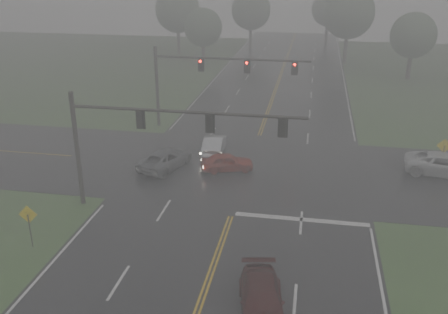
% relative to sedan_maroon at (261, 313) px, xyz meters
% --- Properties ---
extents(main_road, '(18.00, 160.00, 0.02)m').
position_rel_sedan_maroon_xyz_m(main_road, '(-2.98, 15.02, 0.00)').
color(main_road, black).
rests_on(main_road, ground).
extents(cross_street, '(120.00, 14.00, 0.02)m').
position_rel_sedan_maroon_xyz_m(cross_street, '(-2.98, 17.02, 0.00)').
color(cross_street, black).
rests_on(cross_street, ground).
extents(stop_bar, '(8.50, 0.50, 0.01)m').
position_rel_sedan_maroon_xyz_m(stop_bar, '(1.52, 9.42, 0.00)').
color(stop_bar, '#BDBDBD').
rests_on(stop_bar, ground).
extents(sedan_maroon, '(2.91, 5.32, 1.46)m').
position_rel_sedan_maroon_xyz_m(sedan_maroon, '(0.00, 0.00, 0.00)').
color(sedan_maroon, '#350909').
rests_on(sedan_maroon, ground).
extents(sedan_red, '(4.40, 2.83, 1.39)m').
position_rel_sedan_maroon_xyz_m(sedan_red, '(-4.53, 16.38, 0.00)').
color(sedan_red, maroon).
rests_on(sedan_red, ground).
extents(sedan_silver, '(1.89, 4.71, 1.52)m').
position_rel_sedan_maroon_xyz_m(sedan_silver, '(-6.25, 19.90, 0.00)').
color(sedan_silver, '#B8BBC1').
rests_on(sedan_silver, ground).
extents(car_grey, '(3.93, 5.74, 1.46)m').
position_rel_sedan_maroon_xyz_m(car_grey, '(-9.40, 16.02, 0.00)').
color(car_grey, '#4D4F53').
rests_on(car_grey, ground).
extents(pickup_white, '(6.23, 3.51, 1.64)m').
position_rel_sedan_maroon_xyz_m(pickup_white, '(12.01, 18.59, 0.00)').
color(pickup_white, silver).
rests_on(pickup_white, ground).
extents(signal_gantry_near, '(14.89, 0.34, 7.77)m').
position_rel_sedan_maroon_xyz_m(signal_gantry_near, '(-8.55, 9.10, 5.49)').
color(signal_gantry_near, black).
rests_on(signal_gantry_near, ground).
extents(signal_gantry_far, '(14.71, 0.39, 7.79)m').
position_rel_sedan_maroon_xyz_m(signal_gantry_far, '(-8.59, 26.33, 5.50)').
color(signal_gantry_far, black).
rests_on(signal_gantry_far, ground).
extents(sign_diamond_west, '(1.10, 0.14, 2.64)m').
position_rel_sedan_maroon_xyz_m(sign_diamond_west, '(-13.65, 3.43, 1.78)').
color(sign_diamond_west, black).
rests_on(sign_diamond_west, ground).
extents(sign_diamond_east, '(1.15, 0.10, 2.77)m').
position_rel_sedan_maroon_xyz_m(sign_diamond_east, '(11.87, 19.05, 1.87)').
color(sign_diamond_east, black).
rests_on(sign_diamond_east, ground).
extents(tree_nw_a, '(5.84, 5.84, 8.58)m').
position_rel_sedan_maroon_xyz_m(tree_nw_a, '(-15.46, 57.09, 5.64)').
color(tree_nw_a, '#30251F').
rests_on(tree_nw_a, ground).
extents(tree_ne_a, '(7.92, 7.92, 11.64)m').
position_rel_sedan_maroon_xyz_m(tree_ne_a, '(6.29, 62.33, 7.66)').
color(tree_ne_a, '#30251F').
rests_on(tree_ne_a, ground).
extents(tree_n_mid, '(7.02, 7.02, 10.30)m').
position_rel_sedan_maroon_xyz_m(tree_n_mid, '(-10.23, 73.22, 6.78)').
color(tree_n_mid, '#30251F').
rests_on(tree_n_mid, ground).
extents(tree_e_near, '(6.08, 6.08, 8.93)m').
position_rel_sedan_maroon_xyz_m(tree_e_near, '(14.41, 52.32, 5.87)').
color(tree_e_near, '#30251F').
rests_on(tree_e_near, ground).
extents(tree_nw_b, '(7.53, 7.53, 11.07)m').
position_rel_sedan_maroon_xyz_m(tree_nw_b, '(-21.72, 65.46, 7.28)').
color(tree_nw_b, '#30251F').
rests_on(tree_nw_b, ground).
extents(tree_n_far, '(6.36, 6.36, 9.34)m').
position_rel_sedan_maroon_xyz_m(tree_n_far, '(3.54, 83.51, 6.14)').
color(tree_n_far, '#30251F').
rests_on(tree_n_far, ground).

